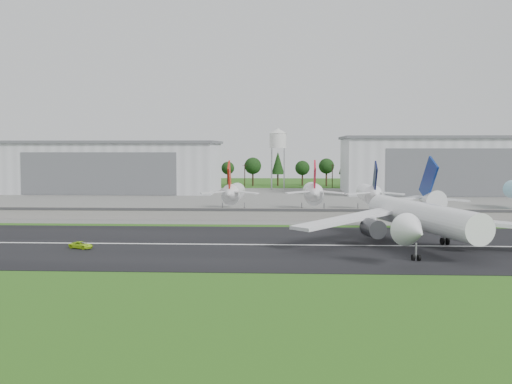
# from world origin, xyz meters

# --- Properties ---
(ground) EXTENTS (600.00, 600.00, 0.00)m
(ground) POSITION_xyz_m (0.00, 0.00, 0.00)
(ground) COLOR #1F5514
(ground) RESTS_ON ground
(runway) EXTENTS (320.00, 60.00, 0.10)m
(runway) POSITION_xyz_m (0.00, 10.00, 0.05)
(runway) COLOR black
(runway) RESTS_ON ground
(runway_centerline) EXTENTS (220.00, 1.00, 0.02)m
(runway_centerline) POSITION_xyz_m (0.00, 10.00, 0.11)
(runway_centerline) COLOR white
(runway_centerline) RESTS_ON runway
(apron) EXTENTS (320.00, 150.00, 0.10)m
(apron) POSITION_xyz_m (0.00, 120.00, 0.05)
(apron) COLOR slate
(apron) RESTS_ON ground
(blast_fence) EXTENTS (240.00, 0.61, 3.50)m
(blast_fence) POSITION_xyz_m (0.00, 54.99, 1.81)
(blast_fence) COLOR gray
(blast_fence) RESTS_ON ground
(hangar_west) EXTENTS (97.00, 44.00, 23.20)m
(hangar_west) POSITION_xyz_m (-80.00, 164.92, 11.63)
(hangar_west) COLOR silver
(hangar_west) RESTS_ON ground
(hangar_east) EXTENTS (102.00, 47.00, 25.20)m
(hangar_east) POSITION_xyz_m (75.00, 164.92, 12.63)
(hangar_east) COLOR silver
(hangar_east) RESTS_ON ground
(water_tower) EXTENTS (8.40, 8.40, 29.40)m
(water_tower) POSITION_xyz_m (-5.00, 185.00, 24.55)
(water_tower) COLOR #99999E
(water_tower) RESTS_ON ground
(utility_poles) EXTENTS (230.00, 3.00, 12.00)m
(utility_poles) POSITION_xyz_m (0.00, 200.00, 0.00)
(utility_poles) COLOR black
(utility_poles) RESTS_ON ground
(treeline) EXTENTS (320.00, 16.00, 22.00)m
(treeline) POSITION_xyz_m (0.00, 215.00, 0.00)
(treeline) COLOR black
(treeline) RESTS_ON ground
(main_airliner) EXTENTS (55.44, 58.52, 18.17)m
(main_airliner) POSITION_xyz_m (27.70, 9.58, 4.89)
(main_airliner) COLOR white
(main_airliner) RESTS_ON runway
(ground_vehicle) EXTENTS (5.54, 4.15, 1.40)m
(ground_vehicle) POSITION_xyz_m (-41.02, 2.99, 0.80)
(ground_vehicle) COLOR #A5D719
(ground_vehicle) RESTS_ON runway
(parked_jet_red_a) EXTENTS (7.36, 31.29, 16.56)m
(parked_jet_red_a) POSITION_xyz_m (-17.00, 76.54, 6.06)
(parked_jet_red_a) COLOR silver
(parked_jet_red_a) RESTS_ON ground
(parked_jet_red_b) EXTENTS (7.36, 31.29, 16.70)m
(parked_jet_red_b) POSITION_xyz_m (7.94, 76.56, 6.20)
(parked_jet_red_b) COLOR white
(parked_jet_red_b) RESTS_ON ground
(parked_jet_navy) EXTENTS (7.36, 31.29, 16.46)m
(parked_jet_navy) POSITION_xyz_m (25.41, 76.53, 5.97)
(parked_jet_navy) COLOR white
(parked_jet_navy) RESTS_ON ground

